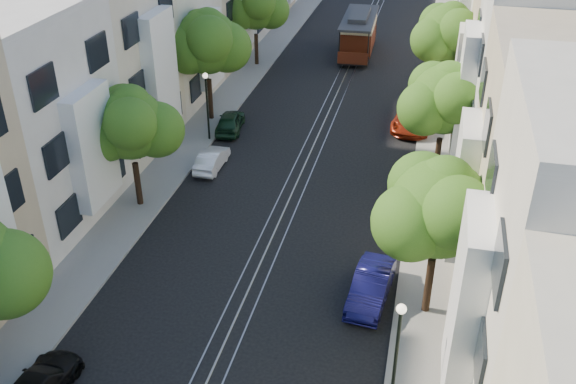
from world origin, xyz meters
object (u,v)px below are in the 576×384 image
Objects in this scene: tree_e_c at (446,101)px; lamp_west at (207,96)px; parked_car_w_far at (230,122)px; parked_car_e_mid at (371,286)px; lamp_east at (398,341)px; cable_car at (359,32)px; tree_e_d at (450,34)px; parked_car_e_far at (413,117)px; parked_car_w_mid at (212,159)px; tree_w_d at (256,7)px; tree_w_b at (131,126)px; tree_e_b at (441,211)px; tree_w_c at (208,43)px.

lamp_west is at bearing 171.51° from tree_e_c.
tree_e_c reaches higher than parked_car_w_far.
parked_car_e_mid is (11.28, -12.71, -2.20)m from lamp_west.
cable_car is at bearing 99.42° from lamp_east.
tree_e_c is 11.00m from tree_e_d.
tree_e_d is at bearing 87.96° from lamp_east.
tree_e_c reaches higher than parked_car_e_far.
lamp_east is 1.26× the size of parked_car_w_mid.
tree_w_d is 34.73m from lamp_east.
lamp_west is (0.84, -13.98, -1.75)m from tree_w_d.
cable_car is at bearing 104.22° from parked_car_e_mid.
tree_e_c is 1.98× the size of parked_car_w_mid.
parked_car_w_far is (1.65, 9.66, -3.78)m from tree_w_b.
tree_w_d is 1.57× the size of lamp_west.
tree_e_c reaches higher than lamp_west.
tree_e_d reaches higher than parked_car_w_far.
tree_w_d reaches higher than parked_car_e_far.
lamp_east reaches higher than parked_car_w_far.
lamp_east is (-0.96, -4.98, -1.89)m from tree_e_b.
parked_car_e_mid is at bearing 118.95° from parked_car_w_far.
tree_e_b is 1.03× the size of tree_w_d.
tree_w_b is (-14.40, -6.00, -0.20)m from tree_e_c.
parked_car_e_mid reaches higher than parked_car_w_far.
tree_e_c is at bearing -71.46° from parked_car_e_far.
tree_e_c is 16.10m from lamp_east.
tree_e_d is at bearing 90.00° from tree_e_c.
tree_w_b is (-14.40, 5.00, -0.34)m from tree_e_b.
lamp_east is at bearing -83.47° from parked_car_e_far.
tree_e_b is 18.31m from parked_car_e_far.
lamp_west is (0.84, -2.98, -2.22)m from tree_w_c.
tree_w_d is (-14.40, 27.00, -0.13)m from tree_e_b.
tree_e_d is 2.08× the size of parked_car_w_mid.
lamp_west is 1.06× the size of parked_car_e_mid.
lamp_east reaches higher than parked_car_e_mid.
tree_e_b is at bearing -90.00° from tree_e_c.
tree_w_c is at bearing -157.38° from tree_e_d.
parked_car_e_far is at bearing 93.56° from parked_car_e_mid.
tree_w_d is (-14.40, 5.00, -0.27)m from tree_e_d.
parked_car_w_far is at bearing -150.05° from tree_e_d.
tree_e_b reaches higher than cable_car.
tree_e_b is 32.61m from cable_car.
tree_e_d is (0.00, 22.00, 0.13)m from tree_e_b.
parked_car_e_far is at bearing -171.46° from parked_car_w_far.
tree_e_d is 1.65× the size of lamp_west.
lamp_west is at bearing -153.46° from parked_car_e_far.
lamp_east is at bearing 127.41° from parked_car_w_mid.
lamp_west is at bearing -110.87° from cable_car.
parked_car_e_far is 11.52m from parked_car_w_far.
tree_w_d reaches higher than parked_car_w_far.
tree_w_c is at bearing 131.99° from tree_e_b.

